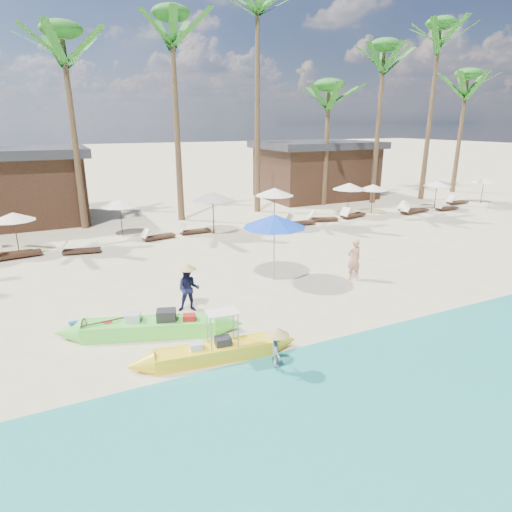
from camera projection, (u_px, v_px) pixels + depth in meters
name	position (u px, v px, depth m)	size (l,w,h in m)	color
ground	(241.00, 315.00, 13.14)	(240.00, 240.00, 0.00)	beige
wet_sand_strip	(337.00, 409.00, 8.83)	(240.00, 4.50, 0.01)	tan
green_canoe	(150.00, 327.00, 11.83)	(5.58, 2.20, 0.73)	#5AE345
yellow_canoe	(216.00, 352.00, 10.64)	(4.86, 0.98, 1.26)	yellow
tourist	(354.00, 259.00, 15.94)	(0.58, 0.38, 1.59)	tan
vendor_green	(189.00, 289.00, 13.26)	(0.70, 0.54, 1.43)	#16173C
vendor_yellow	(277.00, 349.00, 9.95)	(0.56, 0.32, 0.87)	gray
blue_umbrella	(274.00, 221.00, 15.45)	(2.33, 2.33, 2.51)	#99999E
resort_parasol_4	(13.00, 217.00, 18.81)	(1.84, 1.84, 1.90)	#3C2618
lounger_4_left	(6.00, 253.00, 18.63)	(1.89, 0.62, 0.64)	#3C2618
lounger_4_right	(15.00, 254.00, 18.59)	(1.92, 0.82, 0.63)	#3C2618
resort_parasol_5	(120.00, 203.00, 21.78)	(1.89, 1.89, 1.94)	#3C2618
lounger_5_left	(79.00, 250.00, 19.26)	(1.75, 0.80, 0.57)	#3C2618
resort_parasol_6	(213.00, 196.00, 22.24)	(2.16, 2.16, 2.22)	#3C2618
lounger_6_left	(157.00, 236.00, 21.58)	(1.76, 0.82, 0.57)	#3C2618
lounger_6_right	(193.00, 230.00, 22.73)	(1.67, 0.54, 0.56)	#3C2618
resort_parasol_7	(275.00, 192.00, 23.65)	(2.16, 2.16, 2.23)	#3C2618
lounger_7_left	(275.00, 227.00, 23.59)	(1.69, 0.93, 0.55)	#3C2618
lounger_7_right	(298.00, 222.00, 24.58)	(1.82, 0.65, 0.61)	#3C2618
resort_parasol_8	(349.00, 186.00, 26.44)	(2.05, 2.05, 2.12)	#3C2618
lounger_8_left	(321.00, 218.00, 25.60)	(1.87, 1.08, 0.61)	#3C2618
resort_parasol_9	(373.00, 187.00, 27.30)	(1.85, 1.85, 1.91)	#3C2618
lounger_9_left	(352.00, 215.00, 26.53)	(1.96, 1.01, 0.64)	#3C2618
lounger_9_right	(411.00, 210.00, 27.80)	(2.01, 0.99, 0.65)	#3C2618
resort_parasol_10	(437.00, 184.00, 29.05)	(1.84, 1.84, 1.90)	#3C2618
lounger_10_left	(412.00, 209.00, 28.16)	(2.08, 1.01, 0.68)	#3C2618
lounger_10_right	(446.00, 208.00, 28.82)	(1.71, 0.56, 0.58)	#3C2618
resort_parasol_11	(484.00, 180.00, 31.07)	(1.79, 1.79, 1.84)	#3C2618
lounger_11_left	(456.00, 201.00, 31.00)	(1.83, 0.61, 0.62)	#3C2618
palm_3	(65.00, 62.00, 21.52)	(2.08, 2.08, 10.52)	brown
palm_4	(173.00, 50.00, 23.29)	(2.08, 2.08, 11.70)	brown
palm_5	(257.00, 32.00, 25.37)	(2.08, 2.08, 13.60)	brown
palm_6	(328.00, 101.00, 28.82)	(2.08, 2.08, 8.51)	brown
palm_7	(383.00, 71.00, 29.05)	(2.08, 2.08, 11.08)	brown
palm_8	(437.00, 56.00, 30.24)	(2.08, 2.08, 12.70)	brown
palm_9	(466.00, 92.00, 34.25)	(2.08, 2.08, 9.82)	brown
pavilion_east	(316.00, 169.00, 33.31)	(8.80, 6.60, 4.30)	#3C2618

